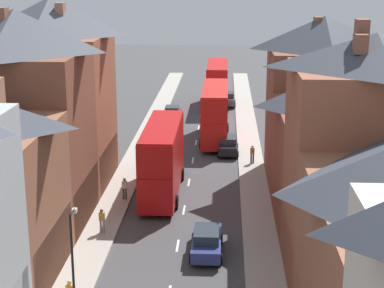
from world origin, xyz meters
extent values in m
cube|color=#A8A399|center=(-5.10, 38.00, 0.07)|extent=(2.20, 104.00, 0.14)
cube|color=#A8A399|center=(5.10, 38.00, 0.07)|extent=(2.20, 104.00, 0.14)
cube|color=silver|center=(0.00, 24.00, 0.01)|extent=(0.14, 1.80, 0.01)
cube|color=silver|center=(0.00, 30.00, 0.01)|extent=(0.14, 1.80, 0.01)
cube|color=silver|center=(0.00, 36.00, 0.01)|extent=(0.14, 1.80, 0.01)
cube|color=silver|center=(0.00, 42.00, 0.01)|extent=(0.14, 1.80, 0.01)
cube|color=silver|center=(0.00, 48.00, 0.01)|extent=(0.14, 1.80, 0.01)
cube|color=silver|center=(0.00, 54.00, 0.01)|extent=(0.14, 1.80, 0.01)
cube|color=silver|center=(0.00, 60.00, 0.01)|extent=(0.14, 1.80, 0.01)
cube|color=silver|center=(0.00, 66.00, 0.01)|extent=(0.14, 1.80, 0.01)
cube|color=silver|center=(0.00, 72.00, 0.01)|extent=(0.14, 1.80, 0.01)
cube|color=silver|center=(0.00, 78.00, 0.01)|extent=(0.14, 1.80, 0.01)
cube|color=silver|center=(0.00, 84.00, 0.01)|extent=(0.14, 1.80, 0.01)
cube|color=navy|center=(-6.26, 19.09, 1.60)|extent=(0.12, 7.62, 3.20)
cube|color=brown|center=(-10.20, 27.25, 5.66)|extent=(8.00, 8.02, 11.32)
cube|color=#1E5133|center=(-6.26, 27.25, 1.60)|extent=(0.12, 7.38, 3.20)
pyramid|color=#474C56|center=(-10.20, 27.25, 12.65)|extent=(8.00, 8.02, 2.67)
cube|color=brown|center=(-10.77, 26.77, 13.36)|extent=(0.60, 0.90, 1.43)
cube|color=#935138|center=(-10.20, 35.48, 5.77)|extent=(8.00, 8.45, 11.55)
cube|color=navy|center=(-6.26, 35.48, 1.60)|extent=(0.12, 7.77, 3.20)
pyramid|color=#474C56|center=(-10.20, 35.48, 12.95)|extent=(8.00, 8.45, 2.81)
cube|color=#99664C|center=(-9.18, 34.52, 13.46)|extent=(0.60, 0.90, 1.02)
cube|color=#935138|center=(10.20, 20.14, 5.79)|extent=(8.00, 7.37, 11.59)
cube|color=maroon|center=(6.26, 20.14, 1.60)|extent=(0.12, 6.78, 3.20)
pyramid|color=#383D47|center=(10.20, 20.14, 12.46)|extent=(8.00, 7.37, 1.75)
cube|color=brown|center=(9.37, 19.85, 13.23)|extent=(0.60, 0.90, 1.53)
cube|color=brown|center=(9.14, 18.86, 12.92)|extent=(0.60, 0.90, 0.91)
cube|color=brown|center=(10.20, 28.63, 3.87)|extent=(8.00, 9.62, 7.74)
cube|color=olive|center=(6.26, 28.63, 1.60)|extent=(0.12, 8.85, 3.20)
pyramid|color=#383D47|center=(10.20, 28.63, 9.01)|extent=(8.00, 9.62, 2.55)
cube|color=brown|center=(11.45, 29.00, 9.67)|extent=(0.60, 0.90, 1.31)
cube|color=brown|center=(10.41, 26.29, 9.74)|extent=(0.60, 0.90, 1.45)
cube|color=brown|center=(10.20, 37.32, 5.20)|extent=(8.00, 7.75, 10.41)
cube|color=black|center=(6.26, 37.32, 1.60)|extent=(0.12, 7.13, 3.20)
pyramid|color=#383D47|center=(10.20, 37.32, 11.67)|extent=(8.00, 7.75, 2.52)
cube|color=brown|center=(9.68, 37.38, 12.25)|extent=(0.60, 0.90, 1.17)
cube|color=red|center=(1.80, 48.89, 1.65)|extent=(2.44, 10.80, 2.50)
cube|color=red|center=(1.80, 48.89, 4.05)|extent=(2.44, 10.58, 2.30)
cube|color=red|center=(1.80, 48.89, 5.25)|extent=(2.39, 10.37, 0.10)
cube|color=#28333D|center=(1.80, 54.24, 1.85)|extent=(2.20, 0.10, 1.20)
cube|color=#28333D|center=(1.80, 54.24, 4.15)|extent=(2.20, 0.10, 1.10)
cube|color=#28333D|center=(0.61, 48.89, 1.90)|extent=(0.06, 9.18, 0.90)
cube|color=#28333D|center=(0.61, 48.89, 4.15)|extent=(0.06, 9.18, 0.90)
cube|color=yellow|center=(1.80, 54.24, 4.95)|extent=(1.34, 0.08, 0.32)
cylinder|color=black|center=(0.58, 52.24, 0.50)|extent=(0.30, 1.00, 1.00)
cylinder|color=black|center=(3.02, 52.24, 0.50)|extent=(0.30, 1.00, 1.00)
cylinder|color=black|center=(0.58, 45.92, 0.50)|extent=(0.30, 1.00, 1.00)
cylinder|color=black|center=(3.02, 45.92, 0.50)|extent=(0.30, 1.00, 1.00)
cube|color=#B70F0F|center=(-1.80, 33.22, 1.65)|extent=(2.44, 10.80, 2.50)
cube|color=#B70F0F|center=(-1.80, 33.22, 4.05)|extent=(2.44, 10.58, 2.30)
cube|color=#B70F0F|center=(-1.80, 33.22, 5.25)|extent=(2.39, 10.37, 0.10)
cube|color=#28333D|center=(-1.80, 38.57, 1.85)|extent=(2.20, 0.10, 1.20)
cube|color=#28333D|center=(-1.80, 38.57, 4.15)|extent=(2.20, 0.10, 1.10)
cube|color=#28333D|center=(-2.99, 33.22, 1.90)|extent=(0.06, 9.18, 0.90)
cube|color=#28333D|center=(-2.99, 33.22, 4.15)|extent=(0.06, 9.18, 0.90)
cube|color=yellow|center=(-1.80, 38.57, 4.95)|extent=(1.34, 0.08, 0.32)
cylinder|color=black|center=(-3.02, 36.57, 0.50)|extent=(0.30, 1.00, 1.00)
cylinder|color=black|center=(-0.58, 36.57, 0.50)|extent=(0.30, 1.00, 1.00)
cylinder|color=black|center=(-3.02, 30.25, 0.50)|extent=(0.30, 1.00, 1.00)
cylinder|color=black|center=(-0.58, 30.25, 0.50)|extent=(0.30, 1.00, 1.00)
cube|color=red|center=(1.80, 64.89, 1.65)|extent=(2.44, 10.80, 2.50)
cube|color=red|center=(1.80, 64.89, 4.05)|extent=(2.44, 10.58, 2.30)
cube|color=red|center=(1.80, 64.89, 5.25)|extent=(2.39, 10.37, 0.10)
cube|color=#28333D|center=(1.80, 70.24, 1.85)|extent=(2.20, 0.10, 1.20)
cube|color=#28333D|center=(1.80, 70.24, 4.15)|extent=(2.20, 0.10, 1.10)
cube|color=#28333D|center=(0.61, 64.89, 1.90)|extent=(0.06, 9.18, 0.90)
cube|color=#28333D|center=(0.61, 64.89, 4.15)|extent=(0.06, 9.18, 0.90)
cube|color=yellow|center=(1.80, 70.24, 4.95)|extent=(1.34, 0.08, 0.32)
cylinder|color=black|center=(0.58, 68.23, 0.50)|extent=(0.30, 1.00, 1.00)
cylinder|color=black|center=(3.02, 68.23, 0.50)|extent=(0.30, 1.00, 1.00)
cylinder|color=black|center=(0.58, 61.92, 0.50)|extent=(0.30, 1.00, 1.00)
cylinder|color=black|center=(3.02, 61.92, 0.50)|extent=(0.30, 1.00, 1.00)
cube|color=navy|center=(1.80, 23.04, 0.66)|extent=(1.70, 4.57, 0.70)
cube|color=#28333D|center=(1.80, 22.81, 1.31)|extent=(1.46, 2.29, 0.60)
cylinder|color=black|center=(0.95, 24.46, 0.31)|extent=(0.20, 0.62, 0.62)
cylinder|color=black|center=(2.65, 24.46, 0.31)|extent=(0.20, 0.62, 0.62)
cylinder|color=black|center=(0.95, 21.62, 0.31)|extent=(0.20, 0.62, 0.62)
cylinder|color=black|center=(2.65, 21.62, 0.31)|extent=(0.20, 0.62, 0.62)
cube|color=#144728|center=(-3.10, 41.90, 0.70)|extent=(1.70, 4.22, 0.79)
cube|color=#28333D|center=(-3.10, 41.69, 1.40)|extent=(1.46, 2.11, 0.60)
cylinder|color=black|center=(-3.95, 43.21, 0.31)|extent=(0.20, 0.62, 0.62)
cylinder|color=black|center=(-2.25, 43.21, 0.31)|extent=(0.20, 0.62, 0.62)
cylinder|color=black|center=(-3.95, 40.60, 0.31)|extent=(0.20, 0.62, 0.62)
cylinder|color=black|center=(-2.25, 40.60, 0.31)|extent=(0.20, 0.62, 0.62)
cube|color=#4C515B|center=(3.10, 65.49, 0.71)|extent=(1.70, 4.05, 0.80)
cube|color=#28333D|center=(3.10, 65.29, 1.41)|extent=(1.46, 2.02, 0.60)
cylinder|color=black|center=(2.25, 66.74, 0.31)|extent=(0.20, 0.62, 0.62)
cylinder|color=black|center=(3.95, 66.74, 0.31)|extent=(0.20, 0.62, 0.62)
cylinder|color=black|center=(2.25, 64.24, 0.31)|extent=(0.20, 0.62, 0.62)
cylinder|color=black|center=(3.95, 64.24, 0.31)|extent=(0.20, 0.62, 0.62)
cube|color=#144728|center=(-3.10, 57.54, 0.64)|extent=(1.70, 3.87, 0.67)
cube|color=#28333D|center=(-3.10, 57.35, 1.28)|extent=(1.46, 1.94, 0.60)
cylinder|color=black|center=(-3.95, 58.74, 0.31)|extent=(0.20, 0.62, 0.62)
cylinder|color=black|center=(-2.25, 58.74, 0.31)|extent=(0.20, 0.62, 0.62)
cylinder|color=black|center=(-3.95, 56.34, 0.31)|extent=(0.20, 0.62, 0.62)
cylinder|color=black|center=(-2.25, 56.34, 0.31)|extent=(0.20, 0.62, 0.62)
cube|color=black|center=(3.10, 44.36, 0.69)|extent=(1.70, 4.28, 0.75)
cube|color=#28333D|center=(3.10, 44.15, 1.36)|extent=(1.46, 2.14, 0.60)
cylinder|color=black|center=(2.25, 45.69, 0.31)|extent=(0.20, 0.62, 0.62)
cylinder|color=black|center=(3.95, 45.69, 0.31)|extent=(0.20, 0.62, 0.62)
cylinder|color=black|center=(2.25, 43.03, 0.31)|extent=(0.20, 0.62, 0.62)
cylinder|color=black|center=(3.95, 43.03, 0.31)|extent=(0.20, 0.62, 0.62)
sphere|color=beige|center=(-4.66, 15.87, 1.64)|extent=(0.22, 0.22, 0.22)
cylinder|color=gray|center=(-4.99, 25.41, 0.56)|extent=(0.14, 0.14, 0.84)
cylinder|color=gray|center=(-4.81, 25.41, 0.56)|extent=(0.14, 0.14, 0.84)
cube|color=#A87A38|center=(-4.90, 25.41, 1.25)|extent=(0.36, 0.22, 0.54)
sphere|color=brown|center=(-4.90, 25.41, 1.64)|extent=(0.22, 0.22, 0.22)
cylinder|color=#3D4256|center=(-4.51, 31.60, 0.56)|extent=(0.14, 0.14, 0.84)
cylinder|color=#3D4256|center=(-4.33, 31.60, 0.56)|extent=(0.14, 0.14, 0.84)
cube|color=silver|center=(-4.42, 31.60, 1.25)|extent=(0.36, 0.22, 0.54)
sphere|color=#9E7051|center=(-4.42, 31.60, 1.64)|extent=(0.22, 0.22, 0.22)
cylinder|color=#23232D|center=(5.08, 40.99, 0.56)|extent=(0.14, 0.14, 0.84)
cylinder|color=#23232D|center=(5.26, 40.99, 0.56)|extent=(0.14, 0.14, 0.84)
cube|color=#A87A38|center=(5.17, 40.99, 1.25)|extent=(0.36, 0.22, 0.54)
sphere|color=beige|center=(5.17, 40.99, 1.64)|extent=(0.22, 0.22, 0.22)
cylinder|color=black|center=(-4.25, 15.08, 2.75)|extent=(0.12, 0.12, 5.50)
cylinder|color=black|center=(-4.25, 15.53, 5.40)|extent=(0.08, 0.90, 0.08)
cube|color=beige|center=(-4.25, 15.98, 5.32)|extent=(0.20, 0.32, 0.20)
camera|label=1|loc=(2.78, -12.01, 16.37)|focal=60.00mm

